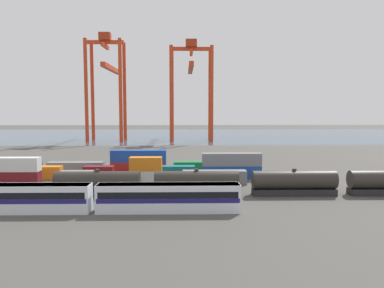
{
  "coord_description": "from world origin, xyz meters",
  "views": [
    {
      "loc": [
        0.4,
        -72.39,
        14.48
      ],
      "look_at": [
        2.51,
        29.18,
        4.89
      ],
      "focal_mm": 36.09,
      "sensor_mm": 36.0,
      "label": 1
    }
  ],
  "objects_px": {
    "gantry_crane_west": "(107,77)",
    "gantry_crane_central": "(191,79)",
    "freight_tank_row": "(294,183)",
    "shipping_container_6": "(32,173)",
    "passenger_train": "(94,197)",
    "shipping_container_2": "(77,178)",
    "shipping_container_8": "(165,172)",
    "shipping_container_3": "(146,177)"
  },
  "relations": [
    {
      "from": "shipping_container_2",
      "to": "shipping_container_3",
      "type": "height_order",
      "value": "same"
    },
    {
      "from": "shipping_container_3",
      "to": "gantry_crane_west",
      "type": "distance_m",
      "value": 106.93
    },
    {
      "from": "shipping_container_6",
      "to": "gantry_crane_west",
      "type": "relative_size",
      "value": 0.26
    },
    {
      "from": "freight_tank_row",
      "to": "gantry_crane_west",
      "type": "bearing_deg",
      "value": 115.35
    },
    {
      "from": "shipping_container_6",
      "to": "shipping_container_8",
      "type": "xyz_separation_m",
      "value": [
        27.24,
        0.0,
        0.0
      ]
    },
    {
      "from": "gantry_crane_west",
      "to": "passenger_train",
      "type": "bearing_deg",
      "value": -79.94
    },
    {
      "from": "freight_tank_row",
      "to": "shipping_container_8",
      "type": "bearing_deg",
      "value": 144.6
    },
    {
      "from": "shipping_container_2",
      "to": "gantry_crane_central",
      "type": "xyz_separation_m",
      "value": [
        23.43,
        100.38,
        25.93
      ]
    },
    {
      "from": "gantry_crane_central",
      "to": "shipping_container_3",
      "type": "bearing_deg",
      "value": -95.93
    },
    {
      "from": "shipping_container_8",
      "to": "gantry_crane_west",
      "type": "relative_size",
      "value": 0.26
    },
    {
      "from": "shipping_container_2",
      "to": "shipping_container_8",
      "type": "distance_m",
      "value": 17.47
    },
    {
      "from": "shipping_container_3",
      "to": "gantry_crane_central",
      "type": "relative_size",
      "value": 0.14
    },
    {
      "from": "shipping_container_6",
      "to": "gantry_crane_west",
      "type": "xyz_separation_m",
      "value": [
        -2.67,
        94.05,
        26.74
      ]
    },
    {
      "from": "shipping_container_3",
      "to": "gantry_crane_west",
      "type": "xyz_separation_m",
      "value": [
        -26.52,
        100.08,
        26.74
      ]
    },
    {
      "from": "gantry_crane_central",
      "to": "shipping_container_2",
      "type": "bearing_deg",
      "value": -103.14
    },
    {
      "from": "shipping_container_6",
      "to": "passenger_train",
      "type": "bearing_deg",
      "value": -53.88
    },
    {
      "from": "passenger_train",
      "to": "shipping_container_6",
      "type": "xyz_separation_m",
      "value": [
        -18.51,
        25.36,
        -0.84
      ]
    },
    {
      "from": "freight_tank_row",
      "to": "shipping_container_6",
      "type": "relative_size",
      "value": 6.49
    },
    {
      "from": "shipping_container_6",
      "to": "shipping_container_8",
      "type": "height_order",
      "value": "same"
    },
    {
      "from": "gantry_crane_central",
      "to": "gantry_crane_west",
      "type": "bearing_deg",
      "value": -179.54
    },
    {
      "from": "passenger_train",
      "to": "gantry_crane_central",
      "type": "xyz_separation_m",
      "value": [
        15.77,
        119.71,
        25.09
      ]
    },
    {
      "from": "freight_tank_row",
      "to": "shipping_container_8",
      "type": "height_order",
      "value": "freight_tank_row"
    },
    {
      "from": "shipping_container_6",
      "to": "gantry_crane_west",
      "type": "bearing_deg",
      "value": 91.63
    },
    {
      "from": "shipping_container_3",
      "to": "passenger_train",
      "type": "bearing_deg",
      "value": -105.46
    },
    {
      "from": "passenger_train",
      "to": "shipping_container_2",
      "type": "bearing_deg",
      "value": 111.61
    },
    {
      "from": "shipping_container_3",
      "to": "shipping_container_8",
      "type": "relative_size",
      "value": 0.5
    },
    {
      "from": "shipping_container_2",
      "to": "gantry_crane_west",
      "type": "bearing_deg",
      "value": 97.69
    },
    {
      "from": "gantry_crane_west",
      "to": "gantry_crane_central",
      "type": "height_order",
      "value": "gantry_crane_west"
    },
    {
      "from": "shipping_container_6",
      "to": "gantry_crane_central",
      "type": "relative_size",
      "value": 0.28
    },
    {
      "from": "shipping_container_2",
      "to": "freight_tank_row",
      "type": "bearing_deg",
      "value": -14.1
    },
    {
      "from": "gantry_crane_west",
      "to": "gantry_crane_central",
      "type": "relative_size",
      "value": 1.06
    },
    {
      "from": "gantry_crane_west",
      "to": "shipping_container_8",
      "type": "bearing_deg",
      "value": -72.36
    },
    {
      "from": "shipping_container_2",
      "to": "shipping_container_3",
      "type": "xyz_separation_m",
      "value": [
        13.01,
        0.0,
        0.0
      ]
    },
    {
      "from": "passenger_train",
      "to": "shipping_container_2",
      "type": "xyz_separation_m",
      "value": [
        -7.66,
        19.33,
        -0.84
      ]
    },
    {
      "from": "gantry_crane_central",
      "to": "shipping_container_8",
      "type": "bearing_deg",
      "value": -94.26
    },
    {
      "from": "passenger_train",
      "to": "shipping_container_6",
      "type": "bearing_deg",
      "value": 126.12
    },
    {
      "from": "passenger_train",
      "to": "shipping_container_8",
      "type": "relative_size",
      "value": 3.37
    },
    {
      "from": "passenger_train",
      "to": "shipping_container_3",
      "type": "xyz_separation_m",
      "value": [
        5.35,
        19.33,
        -0.84
      ]
    },
    {
      "from": "shipping_container_3",
      "to": "gantry_crane_central",
      "type": "height_order",
      "value": "gantry_crane_central"
    },
    {
      "from": "shipping_container_3",
      "to": "shipping_container_8",
      "type": "xyz_separation_m",
      "value": [
        3.39,
        6.03,
        0.0
      ]
    },
    {
      "from": "shipping_container_6",
      "to": "freight_tank_row",
      "type": "bearing_deg",
      "value": -17.65
    },
    {
      "from": "shipping_container_2",
      "to": "shipping_container_6",
      "type": "height_order",
      "value": "same"
    }
  ]
}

